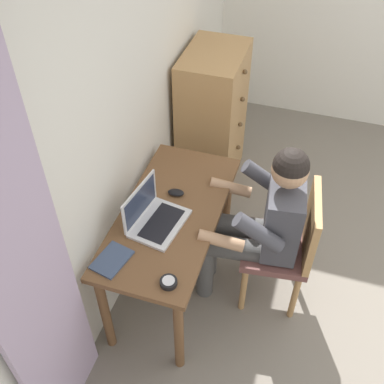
{
  "coord_description": "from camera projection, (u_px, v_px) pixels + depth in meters",
  "views": [
    {
      "loc": [
        -1.96,
        1.16,
        2.67
      ],
      "look_at": [
        -0.12,
        1.75,
        0.82
      ],
      "focal_mm": 43.12,
      "sensor_mm": 36.0,
      "label": 1
    }
  ],
  "objects": [
    {
      "name": "wall_back",
      "position": [
        121.0,
        105.0,
        2.56
      ],
      "size": [
        4.8,
        0.05,
        2.5
      ],
      "primitive_type": "cube",
      "color": "silver",
      "rests_on": "ground_plane"
    },
    {
      "name": "curtain_panel",
      "position": [
        27.0,
        276.0,
        1.85
      ],
      "size": [
        0.5,
        0.03,
        2.29
      ],
      "primitive_type": "cube",
      "color": "#B29EBC",
      "rests_on": "ground_plane"
    },
    {
      "name": "desk",
      "position": [
        171.0,
        225.0,
        2.78
      ],
      "size": [
        1.18,
        0.56,
        0.72
      ],
      "color": "brown",
      "rests_on": "ground_plane"
    },
    {
      "name": "dresser",
      "position": [
        212.0,
        119.0,
        3.64
      ],
      "size": [
        0.63,
        0.46,
        1.14
      ],
      "color": "tan",
      "rests_on": "ground_plane"
    },
    {
      "name": "chair",
      "position": [
        288.0,
        244.0,
        2.8
      ],
      "size": [
        0.47,
        0.45,
        0.9
      ],
      "color": "brown",
      "rests_on": "ground_plane"
    },
    {
      "name": "person_seated",
      "position": [
        261.0,
        219.0,
        2.7
      ],
      "size": [
        0.58,
        0.61,
        1.21
      ],
      "color": "#4C4C4C",
      "rests_on": "ground_plane"
    },
    {
      "name": "laptop",
      "position": [
        153.0,
        216.0,
        2.6
      ],
      "size": [
        0.37,
        0.3,
        0.24
      ],
      "color": "silver",
      "rests_on": "desk"
    },
    {
      "name": "computer_mouse",
      "position": [
        176.0,
        193.0,
        2.79
      ],
      "size": [
        0.07,
        0.11,
        0.03
      ],
      "primitive_type": "ellipsoid",
      "rotation": [
        0.0,
        0.0,
        0.11
      ],
      "color": "black",
      "rests_on": "desk"
    },
    {
      "name": "desk_clock",
      "position": [
        169.0,
        282.0,
        2.32
      ],
      "size": [
        0.09,
        0.09,
        0.03
      ],
      "color": "black",
      "rests_on": "desk"
    },
    {
      "name": "notebook_pad",
      "position": [
        112.0,
        260.0,
        2.44
      ],
      "size": [
        0.24,
        0.19,
        0.01
      ],
      "primitive_type": "cube",
      "rotation": [
        0.0,
        0.0,
        -0.22
      ],
      "color": "#3D4C6B",
      "rests_on": "desk"
    }
  ]
}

